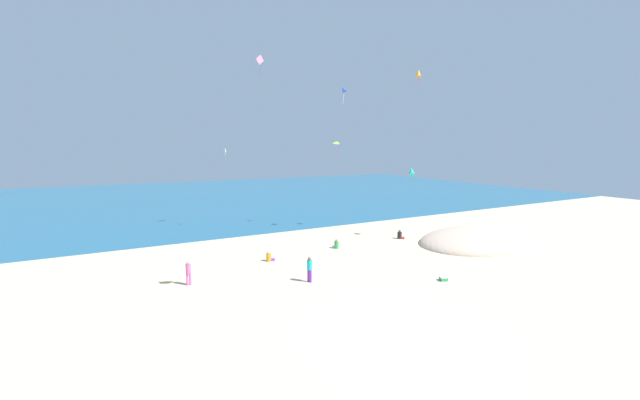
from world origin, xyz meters
TOP-DOWN VIEW (x-y plane):
  - ground_plane at (0.00, 10.00)m, footprint 120.00×120.00m
  - ocean_water at (0.00, 50.21)m, footprint 120.00×60.00m
  - dune_mound at (15.86, 8.95)m, footprint 11.11×7.78m
  - beach_chair_mid_beach at (-8.40, 11.05)m, footprint 0.76×0.80m
  - cooler_box at (6.40, 3.74)m, footprint 0.54×0.51m
  - person_0 at (-0.90, 7.27)m, footprint 0.42×0.42m
  - person_1 at (-7.39, 10.08)m, footprint 0.30×0.30m
  - person_2 at (4.19, 12.93)m, footprint 0.41×0.64m
  - person_3 at (-1.69, 12.23)m, footprint 0.62×0.39m
  - person_4 at (10.78, 13.03)m, footprint 0.69×0.68m
  - kite_white at (-1.98, 23.71)m, footprint 0.10×0.66m
  - kite_blue at (8.16, 18.62)m, footprint 0.53×0.71m
  - kite_orange at (13.00, 13.89)m, footprint 0.81×0.78m
  - kite_pink at (0.91, 21.26)m, footprint 0.84×0.38m
  - kite_lime at (7.34, 18.43)m, footprint 0.67×0.55m
  - kite_teal at (11.57, 12.73)m, footprint 0.85×0.96m

SIDE VIEW (x-z plane):
  - ground_plane at x=0.00m, z-range 0.00..0.00m
  - dune_mound at x=15.86m, z-range -1.19..1.19m
  - ocean_water at x=0.00m, z-range 0.00..0.05m
  - cooler_box at x=6.40m, z-range 0.00..0.24m
  - beach_chair_mid_beach at x=-8.40m, z-range -0.03..0.56m
  - person_3 at x=-1.69m, z-range -0.10..0.65m
  - person_2 at x=4.19m, z-range -0.10..0.66m
  - person_4 at x=10.78m, z-range -0.10..0.69m
  - person_1 at x=-7.39m, z-range 0.11..1.56m
  - person_0 at x=-0.90m, z-range 0.12..1.68m
  - kite_teal at x=11.57m, z-range 5.11..6.90m
  - kite_white at x=-1.98m, z-range 7.02..8.13m
  - kite_lime at x=7.34m, z-range 7.72..9.27m
  - kite_blue at x=8.16m, z-range 12.63..14.32m
  - kite_orange at x=13.00m, z-range 13.65..15.40m
  - kite_pink at x=0.91m, z-range 14.96..16.70m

